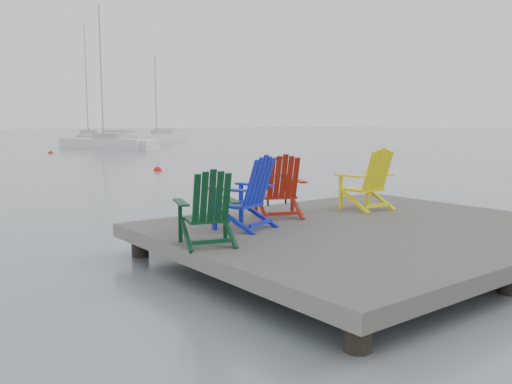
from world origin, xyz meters
TOP-DOWN VIEW (x-y plane):
  - ground at (0.00, 0.00)m, footprint 400.00×400.00m
  - dock at (0.00, 0.00)m, footprint 6.00×5.00m
  - handrail at (0.25, 2.45)m, footprint 0.48×0.04m
  - chair_green at (-2.64, 0.34)m, footprint 0.91×0.87m
  - chair_blue at (-1.60, 0.92)m, footprint 1.00×0.95m
  - chair_red at (-0.61, 1.36)m, footprint 0.99×0.95m
  - chair_yellow at (1.17, 1.01)m, footprint 0.90×0.84m
  - sailboat_near at (10.85, 36.08)m, footprint 5.11×8.47m
  - sailboat_mid at (17.85, 58.70)m, footprint 5.84×10.60m
  - sailboat_far at (22.61, 49.71)m, footprint 7.16×2.76m
  - buoy_a at (4.54, 15.49)m, footprint 0.37×0.37m
  - buoy_c at (5.11, 31.90)m, footprint 0.37×0.37m

SIDE VIEW (x-z plane):
  - ground at x=0.00m, z-range 0.00..0.00m
  - buoy_a at x=4.54m, z-range -0.19..0.19m
  - buoy_c at x=5.11m, z-range -0.18..0.18m
  - dock at x=0.00m, z-range -0.35..1.05m
  - sailboat_mid at x=17.85m, z-range -6.62..7.33m
  - sailboat_near at x=10.85m, z-range -5.37..6.08m
  - sailboat_far at x=22.61m, z-range -4.56..5.27m
  - chair_green at x=-2.64m, z-range 0.50..1.46m
  - chair_red at x=-0.61m, z-range 0.50..1.52m
  - chair_blue at x=-1.60m, z-range 0.50..1.56m
  - chair_yellow at x=1.17m, z-range 0.50..1.58m
  - handrail at x=0.25m, z-range 0.59..1.49m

